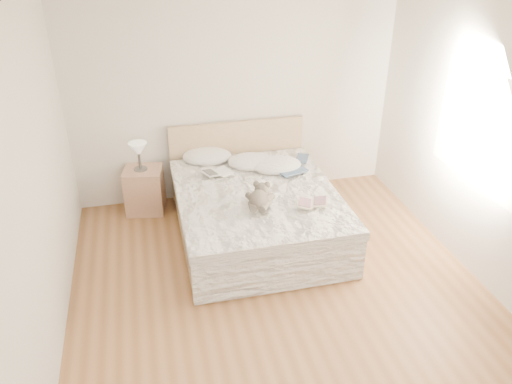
# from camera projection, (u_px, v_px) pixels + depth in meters

# --- Properties ---
(floor) EXTENTS (4.00, 4.50, 0.00)m
(floor) POSITION_uv_depth(u_px,v_px,m) (284.00, 300.00, 4.78)
(floor) COLOR brown
(floor) RESTS_ON ground
(ceiling) EXTENTS (4.00, 4.50, 0.00)m
(ceiling) POSITION_uv_depth(u_px,v_px,m) (294.00, 1.00, 3.47)
(ceiling) COLOR white
(ceiling) RESTS_ON ground
(wall_back) EXTENTS (4.00, 0.02, 2.70)m
(wall_back) POSITION_uv_depth(u_px,v_px,m) (235.00, 93.00, 6.04)
(wall_back) COLOR silver
(wall_back) RESTS_ON ground
(wall_left) EXTENTS (0.02, 4.50, 2.70)m
(wall_left) POSITION_uv_depth(u_px,v_px,m) (31.00, 202.00, 3.72)
(wall_left) COLOR silver
(wall_left) RESTS_ON ground
(wall_right) EXTENTS (0.02, 4.50, 2.70)m
(wall_right) POSITION_uv_depth(u_px,v_px,m) (499.00, 151.00, 4.53)
(wall_right) COLOR silver
(wall_right) RESTS_ON ground
(window) EXTENTS (0.02, 1.30, 1.10)m
(window) POSITION_uv_depth(u_px,v_px,m) (480.00, 129.00, 4.74)
(window) COLOR white
(window) RESTS_ON wall_right
(bed) EXTENTS (1.72, 2.14, 1.00)m
(bed) POSITION_uv_depth(u_px,v_px,m) (255.00, 210.00, 5.65)
(bed) COLOR tan
(bed) RESTS_ON floor
(nightstand) EXTENTS (0.51, 0.47, 0.56)m
(nightstand) POSITION_uv_depth(u_px,v_px,m) (145.00, 190.00, 6.12)
(nightstand) COLOR tan
(nightstand) RESTS_ON floor
(table_lamp) EXTENTS (0.26, 0.26, 0.35)m
(table_lamp) POSITION_uv_depth(u_px,v_px,m) (138.00, 151.00, 5.86)
(table_lamp) COLOR #4D4742
(table_lamp) RESTS_ON nightstand
(pillow_left) EXTENTS (0.66, 0.51, 0.18)m
(pillow_left) POSITION_uv_depth(u_px,v_px,m) (207.00, 156.00, 6.12)
(pillow_left) COLOR white
(pillow_left) RESTS_ON bed
(pillow_middle) EXTENTS (0.66, 0.53, 0.18)m
(pillow_middle) POSITION_uv_depth(u_px,v_px,m) (252.00, 162.00, 5.99)
(pillow_middle) COLOR white
(pillow_middle) RESTS_ON bed
(pillow_right) EXTENTS (0.61, 0.44, 0.18)m
(pillow_right) POSITION_uv_depth(u_px,v_px,m) (277.00, 165.00, 5.90)
(pillow_right) COLOR white
(pillow_right) RESTS_ON bed
(blouse) EXTENTS (0.67, 0.70, 0.02)m
(blouse) POSITION_uv_depth(u_px,v_px,m) (285.00, 166.00, 5.91)
(blouse) COLOR #304562
(blouse) RESTS_ON bed
(photo_book) EXTENTS (0.38, 0.33, 0.02)m
(photo_book) POSITION_uv_depth(u_px,v_px,m) (217.00, 173.00, 5.75)
(photo_book) COLOR white
(photo_book) RESTS_ON bed
(childrens_book) EXTENTS (0.39, 0.33, 0.02)m
(childrens_book) POSITION_uv_depth(u_px,v_px,m) (312.00, 203.00, 5.14)
(childrens_book) COLOR #F4E5C6
(childrens_book) RESTS_ON bed
(teddy_bear) EXTENTS (0.36, 0.43, 0.20)m
(teddy_bear) POSITION_uv_depth(u_px,v_px,m) (258.00, 205.00, 5.06)
(teddy_bear) COLOR #5F564B
(teddy_bear) RESTS_ON bed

